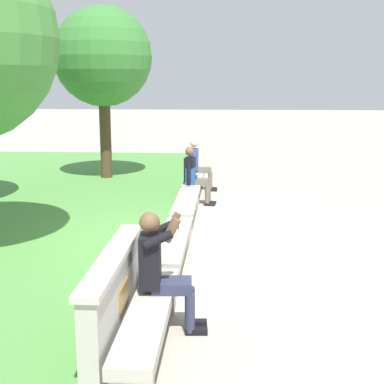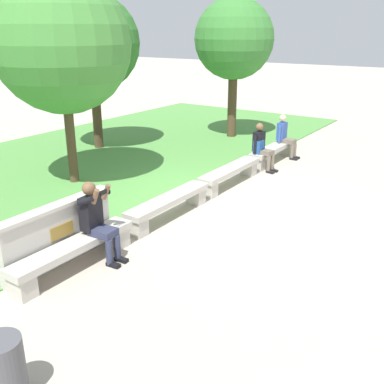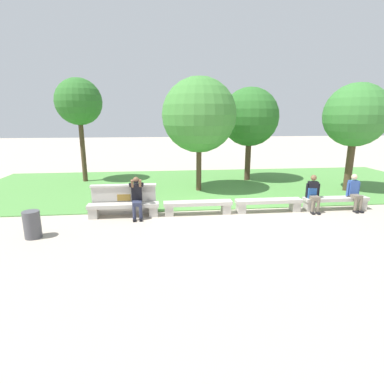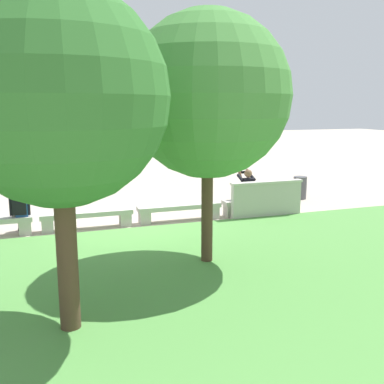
{
  "view_description": "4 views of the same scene",
  "coord_description": "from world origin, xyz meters",
  "px_view_note": "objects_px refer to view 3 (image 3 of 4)",
  "views": [
    {
      "loc": [
        -8.58,
        -0.75,
        2.67
      ],
      "look_at": [
        -0.67,
        -0.24,
        1.0
      ],
      "focal_mm": 50.0,
      "sensor_mm": 36.0,
      "label": 1
    },
    {
      "loc": [
        -7.82,
        -5.08,
        3.58
      ],
      "look_at": [
        -1.48,
        -0.73,
        0.78
      ],
      "focal_mm": 42.0,
      "sensor_mm": 36.0,
      "label": 2
    },
    {
      "loc": [
        -2.47,
        -9.54,
        3.19
      ],
      "look_at": [
        -1.43,
        -0.05,
        0.79
      ],
      "focal_mm": 28.0,
      "sensor_mm": 36.0,
      "label": 3
    },
    {
      "loc": [
        2.31,
        11.29,
        3.06
      ],
      "look_at": [
        -1.59,
        -0.03,
        0.77
      ],
      "focal_mm": 42.0,
      "sensor_mm": 36.0,
      "label": 4
    }
  ],
  "objects_px": {
    "backpack": "(312,193)",
    "trash_bin": "(32,225)",
    "tree_behind_wall": "(356,116)",
    "person_photographer": "(137,195)",
    "person_distant": "(313,192)",
    "tree_far_back": "(79,102)",
    "tree_left_background": "(250,117)",
    "bench_main": "(124,208)",
    "bench_far": "(336,201)",
    "bench_mid": "(268,203)",
    "tree_right_background": "(199,115)",
    "bench_near": "(198,205)",
    "person_companion": "(354,191)"
  },
  "relations": [
    {
      "from": "tree_right_background",
      "to": "trash_bin",
      "type": "distance_m",
      "value": 7.62
    },
    {
      "from": "bench_main",
      "to": "bench_mid",
      "type": "relative_size",
      "value": 1.0
    },
    {
      "from": "bench_near",
      "to": "person_photographer",
      "type": "bearing_deg",
      "value": -177.78
    },
    {
      "from": "person_photographer",
      "to": "tree_far_back",
      "type": "distance_m",
      "value": 7.32
    },
    {
      "from": "bench_main",
      "to": "person_distant",
      "type": "height_order",
      "value": "person_distant"
    },
    {
      "from": "bench_far",
      "to": "tree_right_background",
      "type": "bearing_deg",
      "value": 143.51
    },
    {
      "from": "bench_mid",
      "to": "backpack",
      "type": "distance_m",
      "value": 1.57
    },
    {
      "from": "bench_mid",
      "to": "trash_bin",
      "type": "xyz_separation_m",
      "value": [
        -7.16,
        -1.51,
        0.07
      ]
    },
    {
      "from": "trash_bin",
      "to": "bench_mid",
      "type": "bearing_deg",
      "value": 11.91
    },
    {
      "from": "backpack",
      "to": "tree_left_background",
      "type": "xyz_separation_m",
      "value": [
        -0.74,
        5.24,
        2.55
      ]
    },
    {
      "from": "person_companion",
      "to": "tree_far_back",
      "type": "bearing_deg",
      "value": 150.76
    },
    {
      "from": "bench_main",
      "to": "backpack",
      "type": "xyz_separation_m",
      "value": [
        6.43,
        0.01,
        0.32
      ]
    },
    {
      "from": "backpack",
      "to": "tree_right_background",
      "type": "bearing_deg",
      "value": 137.08
    },
    {
      "from": "backpack",
      "to": "person_distant",
      "type": "bearing_deg",
      "value": -70.67
    },
    {
      "from": "bench_main",
      "to": "bench_mid",
      "type": "height_order",
      "value": "same"
    },
    {
      "from": "tree_behind_wall",
      "to": "trash_bin",
      "type": "bearing_deg",
      "value": -160.87
    },
    {
      "from": "person_photographer",
      "to": "person_companion",
      "type": "relative_size",
      "value": 1.05
    },
    {
      "from": "person_photographer",
      "to": "backpack",
      "type": "relative_size",
      "value": 3.08
    },
    {
      "from": "person_photographer",
      "to": "person_distant",
      "type": "distance_m",
      "value": 6.01
    },
    {
      "from": "bench_near",
      "to": "tree_right_background",
      "type": "distance_m",
      "value": 4.44
    },
    {
      "from": "bench_main",
      "to": "person_photographer",
      "type": "distance_m",
      "value": 0.63
    },
    {
      "from": "person_companion",
      "to": "tree_right_background",
      "type": "distance_m",
      "value": 6.59
    },
    {
      "from": "person_distant",
      "to": "tree_behind_wall",
      "type": "relative_size",
      "value": 0.28
    },
    {
      "from": "bench_far",
      "to": "tree_right_background",
      "type": "relative_size",
      "value": 0.48
    },
    {
      "from": "bench_main",
      "to": "tree_right_background",
      "type": "height_order",
      "value": "tree_right_background"
    },
    {
      "from": "bench_near",
      "to": "person_distant",
      "type": "bearing_deg",
      "value": -0.94
    },
    {
      "from": "trash_bin",
      "to": "person_photographer",
      "type": "bearing_deg",
      "value": 27.89
    },
    {
      "from": "bench_far",
      "to": "trash_bin",
      "type": "distance_m",
      "value": 9.73
    },
    {
      "from": "tree_left_background",
      "to": "tree_right_background",
      "type": "relative_size",
      "value": 0.96
    },
    {
      "from": "tree_behind_wall",
      "to": "tree_left_background",
      "type": "xyz_separation_m",
      "value": [
        -3.73,
        2.71,
        -0.07
      ]
    },
    {
      "from": "tree_left_background",
      "to": "trash_bin",
      "type": "height_order",
      "value": "tree_left_background"
    },
    {
      "from": "tree_behind_wall",
      "to": "tree_far_back",
      "type": "distance_m",
      "value": 12.43
    },
    {
      "from": "bench_far",
      "to": "trash_bin",
      "type": "bearing_deg",
      "value": -171.07
    },
    {
      "from": "backpack",
      "to": "trash_bin",
      "type": "distance_m",
      "value": 8.83
    },
    {
      "from": "bench_main",
      "to": "person_distant",
      "type": "distance_m",
      "value": 6.47
    },
    {
      "from": "tree_left_background",
      "to": "bench_far",
      "type": "bearing_deg",
      "value": -72.46
    },
    {
      "from": "person_companion",
      "to": "trash_bin",
      "type": "relative_size",
      "value": 1.68
    },
    {
      "from": "person_photographer",
      "to": "trash_bin",
      "type": "xyz_separation_m",
      "value": [
        -2.71,
        -1.43,
        -0.36
      ]
    },
    {
      "from": "trash_bin",
      "to": "bench_near",
      "type": "bearing_deg",
      "value": 17.78
    },
    {
      "from": "backpack",
      "to": "bench_far",
      "type": "bearing_deg",
      "value": -0.61
    },
    {
      "from": "bench_mid",
      "to": "person_photographer",
      "type": "height_order",
      "value": "person_photographer"
    },
    {
      "from": "bench_main",
      "to": "tree_left_background",
      "type": "xyz_separation_m",
      "value": [
        5.69,
        5.25,
        2.86
      ]
    },
    {
      "from": "tree_far_back",
      "to": "backpack",
      "type": "bearing_deg",
      "value": -32.9
    },
    {
      "from": "bench_near",
      "to": "tree_far_back",
      "type": "relative_size",
      "value": 0.46
    },
    {
      "from": "bench_main",
      "to": "tree_far_back",
      "type": "bearing_deg",
      "value": 113.64
    },
    {
      "from": "backpack",
      "to": "tree_far_back",
      "type": "height_order",
      "value": "tree_far_back"
    },
    {
      "from": "person_distant",
      "to": "tree_right_background",
      "type": "bearing_deg",
      "value": 136.65
    },
    {
      "from": "person_distant",
      "to": "backpack",
      "type": "distance_m",
      "value": 0.09
    },
    {
      "from": "tree_far_back",
      "to": "trash_bin",
      "type": "distance_m",
      "value": 8.12
    },
    {
      "from": "trash_bin",
      "to": "bench_main",
      "type": "bearing_deg",
      "value": 33.79
    }
  ]
}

